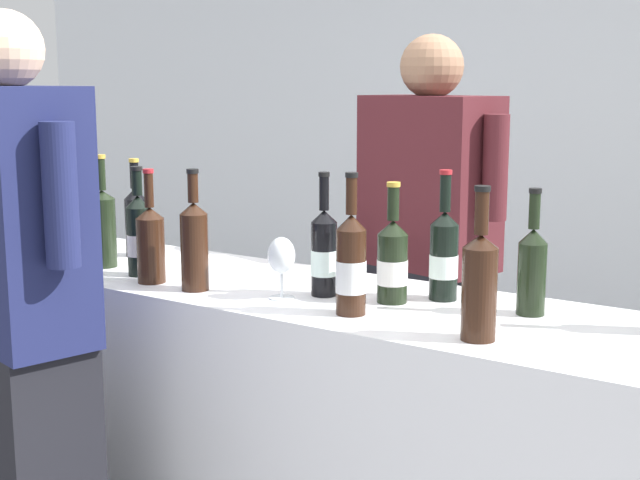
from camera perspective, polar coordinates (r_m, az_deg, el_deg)
The scene contains 17 objects.
wall_back at distance 4.81m, azimuth 16.61°, elevation 8.42°, with size 8.00×0.10×2.80m, color silver.
counter at distance 2.67m, azimuth -1.98°, elevation -12.91°, with size 2.52×0.59×0.94m, color white.
wine_bottle_0 at distance 2.72m, azimuth -11.62°, elevation 0.35°, with size 0.07×0.07×0.33m.
wine_bottle_2 at distance 2.39m, azimuth 8.00°, elevation -0.93°, with size 0.08×0.08×0.35m.
wine_bottle_3 at distance 2.22m, azimuth 2.02°, elevation -1.59°, with size 0.08×0.08×0.36m.
wine_bottle_4 at distance 2.41m, azimuth 0.26°, elevation -0.80°, with size 0.07×0.07×0.34m.
wine_bottle_5 at distance 3.03m, azimuth -11.80°, elevation 1.35°, with size 0.07×0.07×0.33m.
wine_bottle_6 at distance 2.28m, azimuth 13.53°, elevation -1.75°, with size 0.07×0.07×0.32m.
wine_bottle_7 at distance 2.35m, azimuth 4.70°, elevation -1.34°, with size 0.08×0.08×0.32m.
wine_bottle_8 at distance 2.03m, azimuth 10.26°, elevation -2.71°, with size 0.08×0.08×0.35m.
wine_bottle_9 at distance 2.50m, azimuth -8.12°, elevation -0.21°, with size 0.08×0.08×0.34m.
wine_bottle_10 at distance 2.87m, azimuth -13.83°, elevation 0.92°, with size 0.08×0.08×0.36m.
wine_bottle_11 at distance 2.62m, azimuth -10.88°, elevation -0.13°, with size 0.08×0.08×0.33m.
wine_glass at distance 2.38m, azimuth -2.51°, elevation -1.15°, with size 0.08×0.08×0.17m.
ice_bucket at distance 3.09m, azimuth -16.05°, elevation 1.06°, with size 0.20×0.20×0.22m.
person_server at distance 3.04m, azimuth 6.92°, elevation -3.23°, with size 0.59×0.33×1.67m.
person_guest at distance 2.44m, azimuth -18.64°, elevation -6.86°, with size 0.60×0.34×1.69m.
Camera 1 is at (1.45, -1.99, 1.52)m, focal length 49.56 mm.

